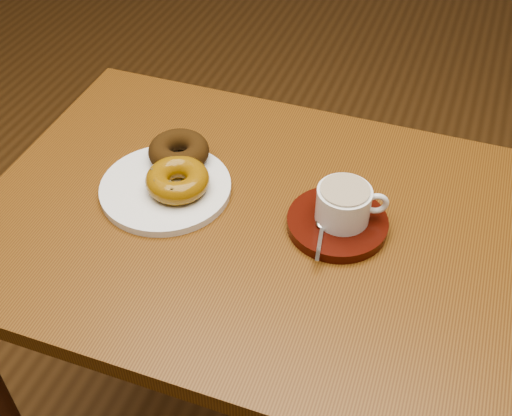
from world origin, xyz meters
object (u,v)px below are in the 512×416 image
(cafe_table, at_px, (246,267))
(donut_plate, at_px, (166,188))
(saucer, at_px, (337,223))
(coffee_cup, at_px, (344,204))

(cafe_table, height_order, donut_plate, donut_plate)
(cafe_table, xyz_separation_m, saucer, (0.15, 0.02, 0.14))
(saucer, bearing_deg, coffee_cup, 45.11)
(donut_plate, height_order, coffee_cup, coffee_cup)
(cafe_table, relative_size, donut_plate, 3.96)
(saucer, xyz_separation_m, coffee_cup, (0.01, 0.01, 0.04))
(cafe_table, bearing_deg, coffee_cup, 9.98)
(donut_plate, bearing_deg, coffee_cup, 4.65)
(cafe_table, bearing_deg, donut_plate, 176.87)
(coffee_cup, bearing_deg, saucer, -153.97)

